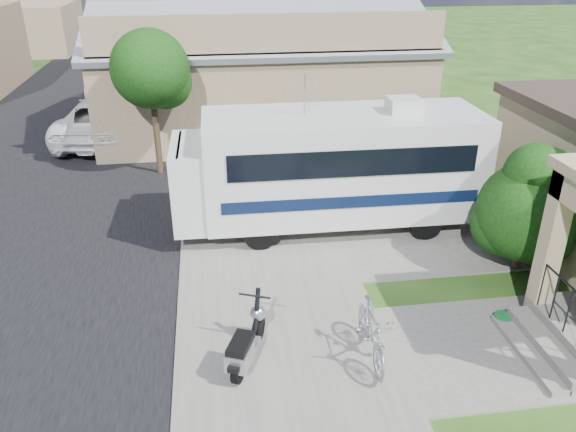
{
  "coord_description": "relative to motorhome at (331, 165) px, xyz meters",
  "views": [
    {
      "loc": [
        -2.11,
        -8.67,
        6.78
      ],
      "look_at": [
        -0.5,
        2.5,
        1.3
      ],
      "focal_mm": 35.0,
      "sensor_mm": 36.0,
      "label": 1
    }
  ],
  "objects": [
    {
      "name": "ground",
      "position": [
        -0.88,
        -4.45,
        -1.71
      ],
      "size": [
        120.0,
        120.0,
        0.0
      ],
      "primitive_type": "plane",
      "color": "#1E3B10"
    },
    {
      "name": "street_slab",
      "position": [
        -8.38,
        5.55,
        -1.7
      ],
      "size": [
        9.0,
        80.0,
        0.02
      ],
      "primitive_type": "cube",
      "color": "black",
      "rests_on": "ground"
    },
    {
      "name": "sidewalk_slab",
      "position": [
        -1.88,
        5.55,
        -1.68
      ],
      "size": [
        4.0,
        80.0,
        0.06
      ],
      "primitive_type": "cube",
      "color": "#5C5952",
      "rests_on": "ground"
    },
    {
      "name": "driveway_slab",
      "position": [
        0.62,
        0.05,
        -1.68
      ],
      "size": [
        7.0,
        6.0,
        0.05
      ],
      "primitive_type": "cube",
      "color": "#5C5952",
      "rests_on": "ground"
    },
    {
      "name": "walk_slab",
      "position": [
        2.12,
        -5.45,
        -1.68
      ],
      "size": [
        4.0,
        3.0,
        0.05
      ],
      "primitive_type": "cube",
      "color": "#5C5952",
      "rests_on": "ground"
    },
    {
      "name": "warehouse",
      "position": [
        -0.88,
        9.52,
        0.28
      ],
      "size": [
        12.5,
        8.4,
        5.04
      ],
      "color": "brown",
      "rests_on": "ground"
    },
    {
      "name": "distant_bldg_near",
      "position": [
        -15.88,
        29.55,
        -0.11
      ],
      "size": [
        8.0,
        7.0,
        3.2
      ],
      "primitive_type": "cube",
      "color": "brown",
      "rests_on": "ground"
    },
    {
      "name": "street_tree_a",
      "position": [
        -4.58,
        4.6,
        1.54
      ],
      "size": [
        2.44,
        2.4,
        4.58
      ],
      "color": "#302315",
      "rests_on": "ground"
    },
    {
      "name": "street_tree_b",
      "position": [
        -4.58,
        14.6,
        1.68
      ],
      "size": [
        2.44,
        2.4,
        4.73
      ],
      "color": "#302315",
      "rests_on": "ground"
    },
    {
      "name": "street_tree_c",
      "position": [
        -4.58,
        23.6,
        1.4
      ],
      "size": [
        2.44,
        2.4,
        4.42
      ],
      "color": "#302315",
      "rests_on": "ground"
    },
    {
      "name": "motorhome",
      "position": [
        0.0,
        0.0,
        0.0
      ],
      "size": [
        7.79,
        2.63,
        3.98
      ],
      "rotation": [
        0.0,
        0.0,
        -0.01
      ],
      "color": "beige",
      "rests_on": "ground"
    },
    {
      "name": "shrub",
      "position": [
        3.91,
        -2.75,
        -0.16
      ],
      "size": [
        2.46,
        2.35,
        3.02
      ],
      "color": "#302315",
      "rests_on": "ground"
    },
    {
      "name": "scooter",
      "position": [
        -2.6,
        -5.25,
        -1.22
      ],
      "size": [
        0.9,
        1.61,
        1.11
      ],
      "rotation": [
        0.0,
        0.0,
        -0.39
      ],
      "color": "black",
      "rests_on": "ground"
    },
    {
      "name": "bicycle",
      "position": [
        -0.39,
        -5.41,
        -1.16
      ],
      "size": [
        0.57,
        1.83,
        1.09
      ],
      "primitive_type": "imported",
      "rotation": [
        0.0,
        0.0,
        -0.03
      ],
      "color": "#A4A5AC",
      "rests_on": "ground"
    },
    {
      "name": "pickup_truck",
      "position": [
        -6.83,
        8.54,
        -0.88
      ],
      "size": [
        3.56,
        6.29,
        1.66
      ],
      "primitive_type": "imported",
      "rotation": [
        0.0,
        0.0,
        3.0
      ],
      "color": "white",
      "rests_on": "ground"
    },
    {
      "name": "van",
      "position": [
        -7.32,
        15.91,
        -0.82
      ],
      "size": [
        2.66,
        6.16,
        1.77
      ],
      "primitive_type": "imported",
      "rotation": [
        0.0,
        0.0,
        -0.03
      ],
      "color": "white",
      "rests_on": "ground"
    },
    {
      "name": "garden_hose",
      "position": [
        2.52,
        -4.73,
        -1.63
      ],
      "size": [
        0.36,
        0.36,
        0.16
      ],
      "primitive_type": "cylinder",
      "color": "#13602A",
      "rests_on": "ground"
    }
  ]
}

